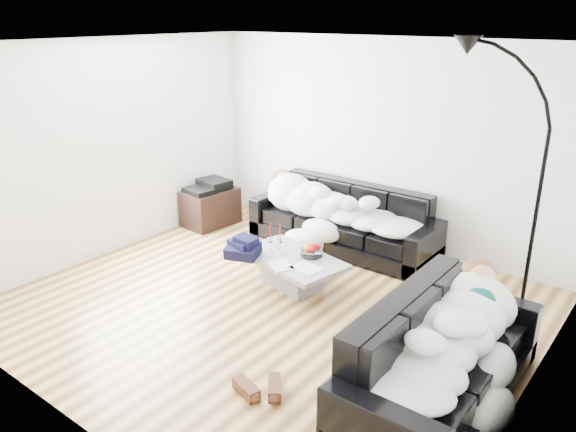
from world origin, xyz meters
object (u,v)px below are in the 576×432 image
Objects in this scene: floor_lamp at (537,209)px; candle_right at (280,233)px; sofa_right at (443,356)px; wine_glass_a at (279,242)px; wine_glass_b at (270,244)px; sleeper_right at (446,331)px; sofa_back at (343,218)px; coffee_table at (291,271)px; wine_glass_c at (286,248)px; av_cabinet at (210,207)px; shoes at (259,387)px; stereo at (209,185)px; sleeper_back at (341,202)px; candle_left at (270,233)px; fruit_bowl at (312,249)px.

candle_right is at bearing -162.90° from floor_lamp.
candle_right is at bearing 65.44° from sofa_right.
wine_glass_b is (-0.04, -0.10, -0.00)m from wine_glass_a.
sleeper_right is 0.76× the size of floor_lamp.
sofa_back is 2.07× the size of coffee_table.
av_cabinet is at bearing 157.69° from wine_glass_c.
sofa_right is 4.31× the size of shoes.
av_cabinet is at bearing 0.00° from stereo.
sofa_right is 1.00× the size of sleeper_back.
floor_lamp is at bearing -10.83° from sleeper_back.
sleeper_back is at bearing 175.41° from floor_lamp.
candle_left is (-0.30, -1.03, -0.17)m from sleeper_back.
sofa_back is at bearing 74.33° from candle_left.
sofa_back is 3.29× the size of av_cabinet.
candle_left is (-0.19, 0.08, 0.03)m from wine_glass_a.
coffee_table reaches higher than shoes.
sofa_back reaches higher than wine_glass_a.
stereo is (0.00, 0.00, 0.32)m from av_cabinet.
shoes is 3.91m from av_cabinet.
shoes is (0.78, -1.81, -0.37)m from fruit_bowl.
sofa_right reaches higher than coffee_table.
sleeper_right is 2.76m from candle_left.
candle_left is 0.10× the size of floor_lamp.
sofa_right is 2.71m from candle_right.
wine_glass_a is 1.04× the size of wine_glass_c.
wine_glass_b is 0.21m from wine_glass_c.
sofa_back is 1.99m from av_cabinet.
wine_glass_b is at bearing -175.81° from wine_glass_c.
floor_lamp reaches higher than coffee_table.
candle_left is at bearing 178.28° from fruit_bowl.
sofa_right is at bearing 61.84° from shoes.
sleeper_back reaches higher than coffee_table.
coffee_table is (0.14, -1.21, -0.45)m from sleeper_back.
sofa_back reaches higher than wine_glass_c.
candle_right reaches higher than av_cabinet.
stereo reaches higher than candle_right.
fruit_bowl is (-1.95, 1.03, -0.22)m from sleeper_right.
coffee_table is 0.37m from wine_glass_a.
fruit_bowl is at bearing -157.93° from floor_lamp.
wine_glass_c is 0.33× the size of shoes.
stereo is at bearing 157.69° from wine_glass_c.
wine_glass_c is (-0.24, -0.16, 0.00)m from fruit_bowl.
sofa_right is 1.17× the size of sleeper_right.
sofa_right is at bearing -27.90° from fruit_bowl.
wine_glass_b reaches higher than fruit_bowl.
stereo is (-1.64, 0.65, 0.12)m from candle_left.
wine_glass_b is at bearing -178.09° from coffee_table.
sleeper_back is at bearing 84.19° from wine_glass_a.
shoes is 1.09× the size of stereo.
candle_right is (-0.11, 0.16, 0.04)m from wine_glass_a.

